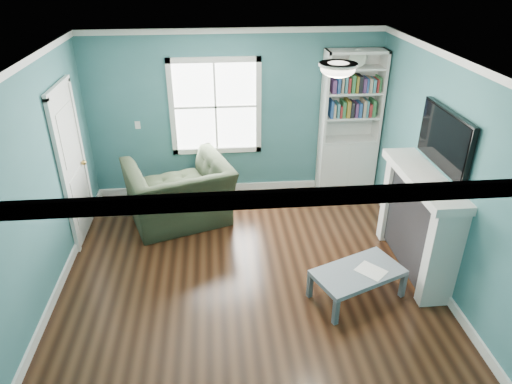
{
  "coord_description": "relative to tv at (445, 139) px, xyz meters",
  "views": [
    {
      "loc": [
        -0.32,
        -4.29,
        3.57
      ],
      "look_at": [
        0.12,
        0.4,
        1.06
      ],
      "focal_mm": 32.0,
      "sensor_mm": 36.0,
      "label": 1
    }
  ],
  "objects": [
    {
      "name": "floor",
      "position": [
        -2.2,
        -0.2,
        -1.72
      ],
      "size": [
        5.0,
        5.0,
        0.0
      ],
      "primitive_type": "plane",
      "color": "black",
      "rests_on": "ground"
    },
    {
      "name": "room_walls",
      "position": [
        -2.2,
        -0.2,
        -0.14
      ],
      "size": [
        5.0,
        5.0,
        5.0
      ],
      "color": "#306467",
      "rests_on": "ground"
    },
    {
      "name": "trim",
      "position": [
        -2.2,
        -0.2,
        -0.49
      ],
      "size": [
        4.5,
        5.0,
        2.6
      ],
      "color": "white",
      "rests_on": "ground"
    },
    {
      "name": "window",
      "position": [
        -2.5,
        2.29,
        -0.27
      ],
      "size": [
        1.4,
        0.06,
        1.5
      ],
      "color": "white",
      "rests_on": "room_walls"
    },
    {
      "name": "bookshelf",
      "position": [
        -0.43,
        2.1,
        -0.8
      ],
      "size": [
        0.9,
        0.35,
        2.31
      ],
      "color": "silver",
      "rests_on": "ground"
    },
    {
      "name": "fireplace",
      "position": [
        -0.12,
        0.0,
        -1.09
      ],
      "size": [
        0.44,
        1.58,
        1.3
      ],
      "color": "black",
      "rests_on": "ground"
    },
    {
      "name": "tv",
      "position": [
        0.0,
        0.0,
        0.0
      ],
      "size": [
        0.06,
        1.1,
        0.65
      ],
      "primitive_type": "cube",
      "color": "black",
      "rests_on": "fireplace"
    },
    {
      "name": "door",
      "position": [
        -4.42,
        1.2,
        -0.65
      ],
      "size": [
        0.12,
        0.98,
        2.17
      ],
      "color": "silver",
      "rests_on": "ground"
    },
    {
      "name": "ceiling_fixture",
      "position": [
        -1.3,
        -0.1,
        0.82
      ],
      "size": [
        0.38,
        0.38,
        0.15
      ],
      "color": "white",
      "rests_on": "room_walls"
    },
    {
      "name": "light_switch",
      "position": [
        -3.7,
        2.28,
        -0.52
      ],
      "size": [
        0.08,
        0.01,
        0.12
      ],
      "primitive_type": "cube",
      "color": "white",
      "rests_on": "room_walls"
    },
    {
      "name": "recliner",
      "position": [
        -3.08,
        1.4,
        -1.11
      ],
      "size": [
        1.62,
        1.32,
        1.22
      ],
      "primitive_type": "imported",
      "rotation": [
        0.0,
        0.0,
        -2.81
      ],
      "color": "black",
      "rests_on": "ground"
    },
    {
      "name": "coffee_table",
      "position": [
        -0.98,
        -0.49,
        -1.41
      ],
      "size": [
        1.14,
        0.89,
        0.37
      ],
      "rotation": [
        0.0,
        0.0,
        0.39
      ],
      "color": "#515B62",
      "rests_on": "ground"
    },
    {
      "name": "paper_sheet",
      "position": [
        -0.84,
        -0.51,
        -1.36
      ],
      "size": [
        0.39,
        0.39,
        0.0
      ],
      "primitive_type": "cube",
      "rotation": [
        0.0,
        0.0,
        0.73
      ],
      "color": "white",
      "rests_on": "coffee_table"
    }
  ]
}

